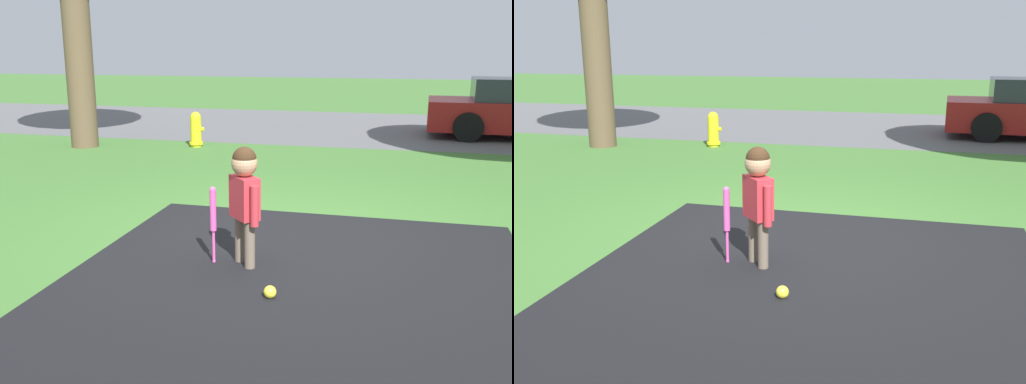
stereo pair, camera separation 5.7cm
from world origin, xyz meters
The scene contains 7 objects.
ground_plane centered at (0.00, 0.00, 0.00)m, with size 60.00×60.00×0.00m, color #3D6B2D.
driveway_strip centered at (0.30, -2.50, 0.00)m, with size 3.86×7.00×0.01m.
street_strip centered at (0.00, 8.52, 0.00)m, with size 40.00×6.00×0.01m.
child centered at (-0.22, -0.72, 0.69)m, with size 0.32×0.34×1.06m.
baseball_bat centered at (-0.50, -0.74, 0.45)m, with size 0.06×0.06×0.70m.
sports_ball centered at (0.15, -1.34, 0.05)m, with size 0.10×0.10×0.10m.
fire_hydrant centered at (-2.75, 4.96, 0.33)m, with size 0.30×0.26×0.67m.
Camera 2 is at (1.11, -5.27, 1.88)m, focal length 40.00 mm.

